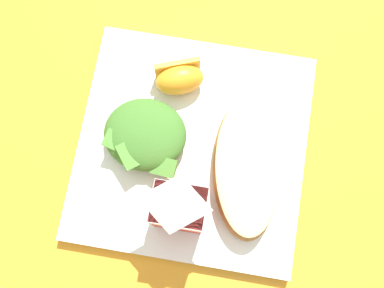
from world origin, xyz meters
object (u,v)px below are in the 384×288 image
green_salad_pile (144,138)px  orange_wedge_front (180,78)px  white_plate (192,147)px  milk_carton (176,207)px  cheesy_pizza_bread (246,168)px

green_salad_pile → orange_wedge_front: 0.09m
white_plate → milk_carton: milk_carton is taller
green_salad_pile → milk_carton: 0.10m
white_plate → milk_carton: size_ratio=2.55×
green_salad_pile → orange_wedge_front: bearing=-109.3°
white_plate → orange_wedge_front: orange_wedge_front is taller
white_plate → milk_carton: 0.11m
cheesy_pizza_bread → milk_carton: bearing=40.7°
white_plate → green_salad_pile: bearing=4.2°
cheesy_pizza_bread → green_salad_pile: 0.13m
cheesy_pizza_bread → green_salad_pile: green_salad_pile is taller
white_plate → green_salad_pile: 0.06m
white_plate → orange_wedge_front: bearing=-69.6°
green_salad_pile → orange_wedge_front: same height
milk_carton → orange_wedge_front: milk_carton is taller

